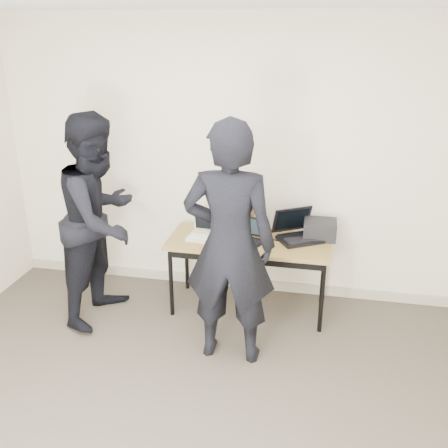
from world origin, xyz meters
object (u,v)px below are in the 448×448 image
(laptop_beige, at_px, (203,233))
(leather_satchel, at_px, (235,218))
(person_observer, at_px, (101,219))
(laptop_center, at_px, (248,236))
(person_typist, at_px, (229,245))
(desk, at_px, (249,246))
(laptop_right, at_px, (297,232))
(equipment_box, at_px, (320,229))

(laptop_beige, bearing_deg, leather_satchel, 49.96)
(laptop_beige, distance_m, person_observer, 0.94)
(leather_satchel, bearing_deg, laptop_center, -55.29)
(person_typist, bearing_deg, laptop_center, -94.06)
(leather_satchel, bearing_deg, laptop_beige, -135.49)
(laptop_beige, relative_size, person_observer, 0.15)
(laptop_center, height_order, leather_satchel, leather_satchel)
(laptop_center, relative_size, person_typist, 0.18)
(leather_satchel, relative_size, person_typist, 0.18)
(leather_satchel, bearing_deg, person_typist, -81.55)
(desk, relative_size, laptop_beige, 5.22)
(leather_satchel, bearing_deg, laptop_right, -7.84)
(laptop_right, bearing_deg, laptop_center, 169.85)
(laptop_right, height_order, equipment_box, laptop_right)
(person_observer, bearing_deg, person_typist, -98.95)
(leather_satchel, distance_m, equipment_box, 0.81)
(equipment_box, bearing_deg, desk, -163.06)
(desk, height_order, person_observer, person_observer)
(leather_satchel, relative_size, person_observer, 0.19)
(laptop_center, height_order, equipment_box, laptop_center)
(desk, relative_size, person_typist, 0.76)
(laptop_right, bearing_deg, person_observer, 164.19)
(laptop_beige, relative_size, equipment_box, 0.97)
(desk, bearing_deg, equipment_box, 17.46)
(laptop_right, bearing_deg, desk, 167.28)
(equipment_box, bearing_deg, laptop_beige, -169.03)
(desk, xyz_separation_m, person_observer, (-1.30, -0.32, 0.29))
(leather_satchel, height_order, equipment_box, leather_satchel)
(laptop_right, distance_m, person_observer, 1.79)
(equipment_box, bearing_deg, person_observer, -165.14)
(leather_satchel, height_order, person_observer, person_observer)
(laptop_center, height_order, person_observer, person_observer)
(laptop_beige, height_order, equipment_box, laptop_beige)
(laptop_beige, xyz_separation_m, person_typist, (0.38, -0.72, 0.23))
(laptop_beige, bearing_deg, person_observer, -154.38)
(laptop_beige, height_order, laptop_center, laptop_center)
(laptop_center, relative_size, person_observer, 0.19)
(laptop_right, bearing_deg, laptop_beige, 159.33)
(leather_satchel, height_order, person_typist, person_typist)
(equipment_box, bearing_deg, laptop_right, -165.16)
(laptop_center, distance_m, person_typist, 0.75)
(desk, height_order, laptop_beige, laptop_beige)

